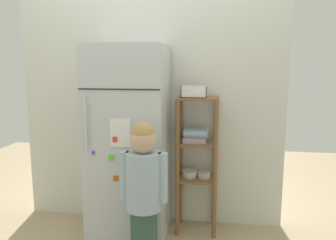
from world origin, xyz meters
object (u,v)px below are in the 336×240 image
(refrigerator, at_px, (129,143))
(child_standing, at_px, (144,181))
(pantry_shelf_unit, at_px, (196,153))
(fruit_bin, at_px, (194,92))

(refrigerator, distance_m, child_standing, 0.52)
(pantry_shelf_unit, height_order, fruit_bin, fruit_bin)
(child_standing, distance_m, fruit_bin, 0.86)
(pantry_shelf_unit, xyz_separation_m, fruit_bin, (-0.03, -0.00, 0.51))
(refrigerator, distance_m, pantry_shelf_unit, 0.57)
(fruit_bin, bearing_deg, refrigerator, -165.97)
(refrigerator, height_order, fruit_bin, refrigerator)
(child_standing, relative_size, fruit_bin, 5.10)
(child_standing, bearing_deg, pantry_shelf_unit, 60.22)
(pantry_shelf_unit, bearing_deg, child_standing, -119.78)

